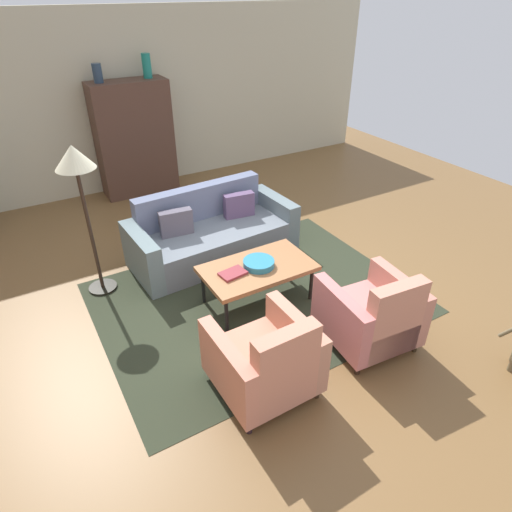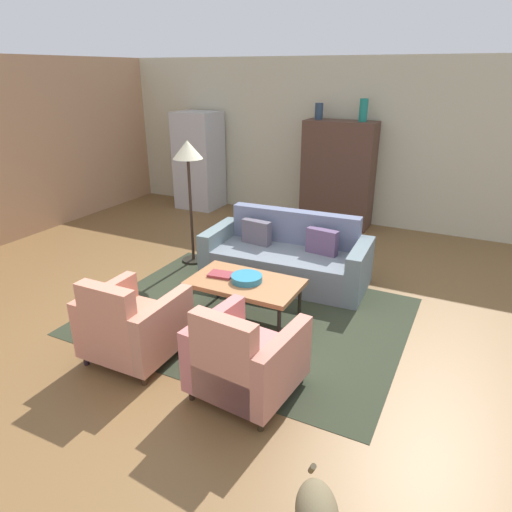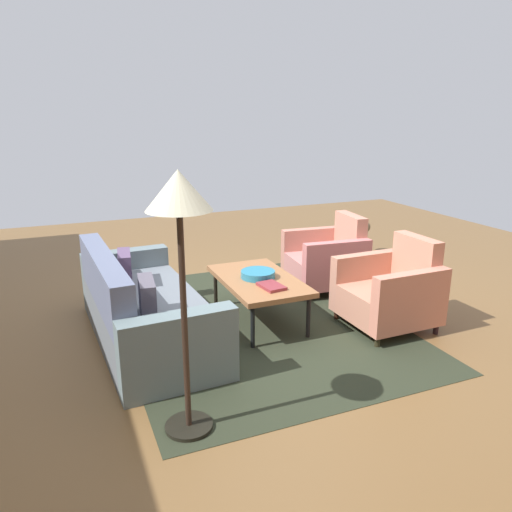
% 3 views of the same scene
% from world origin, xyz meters
% --- Properties ---
extents(ground_plane, '(11.08, 11.08, 0.00)m').
position_xyz_m(ground_plane, '(0.00, 0.00, 0.00)').
color(ground_plane, brown).
extents(wall_back, '(9.23, 0.12, 2.80)m').
position_xyz_m(wall_back, '(0.00, 4.14, 1.40)').
color(wall_back, beige).
rests_on(wall_back, ground).
extents(area_rug, '(3.40, 2.60, 0.01)m').
position_xyz_m(area_rug, '(-0.04, 0.16, 0.00)').
color(area_rug, '#2B3122').
rests_on(area_rug, ground).
extents(couch, '(2.15, 1.01, 0.86)m').
position_xyz_m(couch, '(-0.04, 1.29, 0.29)').
color(couch, slate).
rests_on(couch, ground).
extents(coffee_table, '(1.20, 0.70, 0.46)m').
position_xyz_m(coffee_table, '(-0.04, 0.11, 0.42)').
color(coffee_table, black).
rests_on(coffee_table, ground).
extents(armchair_left, '(0.81, 0.81, 0.88)m').
position_xyz_m(armchair_left, '(-0.63, -1.06, 0.34)').
color(armchair_left, '#2A2616').
rests_on(armchair_left, ground).
extents(armchair_right, '(0.87, 0.87, 0.88)m').
position_xyz_m(armchair_right, '(0.56, -1.06, 0.34)').
color(armchair_right, '#391921').
rests_on(armchair_right, ground).
extents(fruit_bowl, '(0.34, 0.34, 0.07)m').
position_xyz_m(fruit_bowl, '(-0.02, 0.11, 0.49)').
color(fruit_bowl, teal).
rests_on(fruit_bowl, coffee_table).
extents(book_stack, '(0.29, 0.22, 0.03)m').
position_xyz_m(book_stack, '(-0.34, 0.10, 0.47)').
color(book_stack, maroon).
rests_on(book_stack, coffee_table).
extents(cabinet, '(1.20, 0.51, 1.80)m').
position_xyz_m(cabinet, '(-0.18, 3.80, 0.90)').
color(cabinet, '#4E3328').
rests_on(cabinet, ground).
extents(vase_tall, '(0.14, 0.14, 0.27)m').
position_xyz_m(vase_tall, '(-0.58, 3.79, 1.93)').
color(vase_tall, '#273A4F').
rests_on(vase_tall, cabinet).
extents(vase_round, '(0.14, 0.14, 0.36)m').
position_xyz_m(vase_round, '(0.17, 3.79, 1.98)').
color(vase_round, '#1A7B6C').
rests_on(vase_round, cabinet).
extents(refrigerator, '(0.80, 0.73, 1.85)m').
position_xyz_m(refrigerator, '(-2.96, 3.69, 0.93)').
color(refrigerator, '#B7BABF').
rests_on(refrigerator, ground).
extents(floor_lamp, '(0.40, 0.40, 1.72)m').
position_xyz_m(floor_lamp, '(-1.48, 1.23, 1.44)').
color(floor_lamp, black).
rests_on(floor_lamp, ground).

